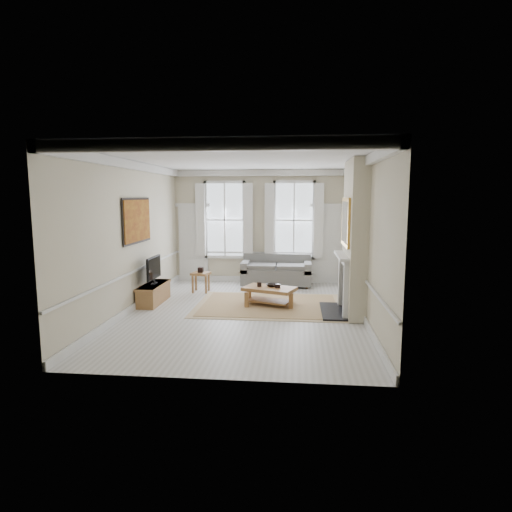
# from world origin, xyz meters

# --- Properties ---
(floor) EXTENTS (7.20, 7.20, 0.00)m
(floor) POSITION_xyz_m (0.00, 0.00, 0.00)
(floor) COLOR #B7B5AD
(floor) RESTS_ON ground
(ceiling) EXTENTS (7.20, 7.20, 0.00)m
(ceiling) POSITION_xyz_m (0.00, 0.00, 3.40)
(ceiling) COLOR white
(ceiling) RESTS_ON back_wall
(back_wall) EXTENTS (5.20, 0.00, 5.20)m
(back_wall) POSITION_xyz_m (0.00, 3.60, 1.70)
(back_wall) COLOR beige
(back_wall) RESTS_ON floor
(left_wall) EXTENTS (0.00, 7.20, 7.20)m
(left_wall) POSITION_xyz_m (-2.60, 0.00, 1.70)
(left_wall) COLOR beige
(left_wall) RESTS_ON floor
(right_wall) EXTENTS (0.00, 7.20, 7.20)m
(right_wall) POSITION_xyz_m (2.60, 0.00, 1.70)
(right_wall) COLOR beige
(right_wall) RESTS_ON floor
(window_left) EXTENTS (1.26, 0.20, 2.20)m
(window_left) POSITION_xyz_m (-1.05, 3.55, 1.90)
(window_left) COLOR #B2BCC6
(window_left) RESTS_ON back_wall
(window_right) EXTENTS (1.26, 0.20, 2.20)m
(window_right) POSITION_xyz_m (1.05, 3.55, 1.90)
(window_right) COLOR #B2BCC6
(window_right) RESTS_ON back_wall
(door_left) EXTENTS (0.90, 0.08, 2.30)m
(door_left) POSITION_xyz_m (-2.05, 3.56, 1.15)
(door_left) COLOR silver
(door_left) RESTS_ON floor
(door_right) EXTENTS (0.90, 0.08, 2.30)m
(door_right) POSITION_xyz_m (2.05, 3.56, 1.15)
(door_right) COLOR silver
(door_right) RESTS_ON floor
(painting) EXTENTS (0.05, 1.66, 1.06)m
(painting) POSITION_xyz_m (-2.56, 0.30, 2.05)
(painting) COLOR #AA761D
(painting) RESTS_ON left_wall
(chimney_breast) EXTENTS (0.35, 1.70, 3.38)m
(chimney_breast) POSITION_xyz_m (2.43, 0.20, 1.70)
(chimney_breast) COLOR beige
(chimney_breast) RESTS_ON floor
(hearth) EXTENTS (0.55, 1.50, 0.05)m
(hearth) POSITION_xyz_m (2.00, 0.20, 0.03)
(hearth) COLOR black
(hearth) RESTS_ON floor
(fireplace) EXTENTS (0.21, 1.45, 1.33)m
(fireplace) POSITION_xyz_m (2.20, 0.20, 0.73)
(fireplace) COLOR silver
(fireplace) RESTS_ON floor
(mirror) EXTENTS (0.06, 1.26, 1.06)m
(mirror) POSITION_xyz_m (2.21, 0.20, 2.05)
(mirror) COLOR #BF8A34
(mirror) RESTS_ON chimney_breast
(sofa) EXTENTS (2.03, 0.99, 0.90)m
(sofa) POSITION_xyz_m (0.56, 3.11, 0.37)
(sofa) COLOR #5A5957
(sofa) RESTS_ON floor
(side_table) EXTENTS (0.53, 0.53, 0.55)m
(side_table) POSITION_xyz_m (-1.46, 1.97, 0.44)
(side_table) COLOR brown
(side_table) RESTS_ON floor
(rug) EXTENTS (3.50, 2.60, 0.02)m
(rug) POSITION_xyz_m (0.51, 0.67, 0.01)
(rug) COLOR #A48754
(rug) RESTS_ON floor
(coffee_table) EXTENTS (1.37, 1.07, 0.45)m
(coffee_table) POSITION_xyz_m (0.51, 0.67, 0.37)
(coffee_table) COLOR brown
(coffee_table) RESTS_ON rug
(ceramic_pot_a) EXTENTS (0.11, 0.11, 0.11)m
(ceramic_pot_a) POSITION_xyz_m (0.26, 0.72, 0.50)
(ceramic_pot_a) COLOR black
(ceramic_pot_a) RESTS_ON coffee_table
(ceramic_pot_b) EXTENTS (0.13, 0.13, 0.09)m
(ceramic_pot_b) POSITION_xyz_m (0.71, 0.62, 0.50)
(ceramic_pot_b) COLOR black
(ceramic_pot_b) RESTS_ON coffee_table
(bowl) EXTENTS (0.35, 0.35, 0.07)m
(bowl) POSITION_xyz_m (0.56, 0.77, 0.48)
(bowl) COLOR black
(bowl) RESTS_ON coffee_table
(tv_stand) EXTENTS (0.43, 1.34, 0.48)m
(tv_stand) POSITION_xyz_m (-2.34, 0.64, 0.24)
(tv_stand) COLOR brown
(tv_stand) RESTS_ON floor
(tv) EXTENTS (0.08, 0.90, 0.68)m
(tv) POSITION_xyz_m (-2.32, 0.64, 0.87)
(tv) COLOR black
(tv) RESTS_ON tv_stand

